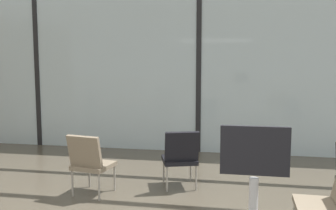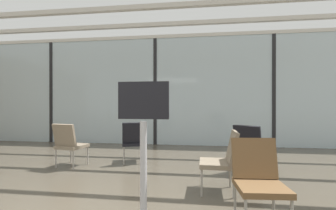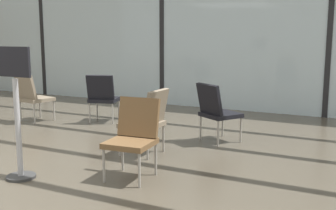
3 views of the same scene
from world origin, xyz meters
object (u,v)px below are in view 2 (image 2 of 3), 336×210
object	(u,v)px
lounge_chair_5	(134,140)
info_sign	(143,171)
lounge_chair_3	(69,142)
parked_airplane	(191,90)
lounge_chair_0	(250,146)
lounge_chair_6	(223,157)
lounge_chair_4	(258,175)

from	to	relation	value
lounge_chair_5	info_sign	xyz separation A→B (m)	(0.91, -2.84, 0.18)
lounge_chair_3	lounge_chair_5	size ratio (longest dim) A/B	1.00
parked_airplane	info_sign	distance (m)	11.17
info_sign	lounge_chair_0	bearing A→B (deg)	60.34
lounge_chair_3	lounge_chair_6	size ratio (longest dim) A/B	1.00
lounge_chair_0	lounge_chair_5	xyz separation A→B (m)	(-2.29, 0.41, 0.00)
lounge_chair_6	info_sign	bearing A→B (deg)	-28.42
lounge_chair_0	lounge_chair_5	world-z (taller)	same
lounge_chair_0	lounge_chair_3	world-z (taller)	same
lounge_chair_0	lounge_chair_3	bearing A→B (deg)	33.85
lounge_chair_6	lounge_chair_4	bearing A→B (deg)	20.31
lounge_chair_5	info_sign	world-z (taller)	info_sign
parked_airplane	lounge_chair_6	bearing A→B (deg)	-85.44
lounge_chair_4	lounge_chair_5	bearing A→B (deg)	127.35
parked_airplane	lounge_chair_0	size ratio (longest dim) A/B	15.12
lounge_chair_3	info_sign	world-z (taller)	info_sign
lounge_chair_0	lounge_chair_4	size ratio (longest dim) A/B	1.00
lounge_chair_3	lounge_chair_5	world-z (taller)	same
lounge_chair_3	info_sign	size ratio (longest dim) A/B	0.60
parked_airplane	lounge_chair_4	size ratio (longest dim) A/B	15.12
lounge_chair_4	lounge_chair_0	bearing A→B (deg)	76.18
lounge_chair_4	parked_airplane	bearing A→B (deg)	91.19
lounge_chair_3	info_sign	distance (m)	3.12
lounge_chair_0	lounge_chair_6	size ratio (longest dim) A/B	1.00
lounge_chair_6	info_sign	size ratio (longest dim) A/B	0.60
lounge_chair_4	info_sign	bearing A→B (deg)	-155.07
lounge_chair_4	lounge_chair_3	bearing A→B (deg)	147.14
lounge_chair_6	lounge_chair_0	bearing A→B (deg)	151.60
lounge_chair_4	info_sign	size ratio (longest dim) A/B	0.60
lounge_chair_0	info_sign	distance (m)	2.80
parked_airplane	lounge_chair_5	distance (m)	8.45
lounge_chair_6	info_sign	distance (m)	1.65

